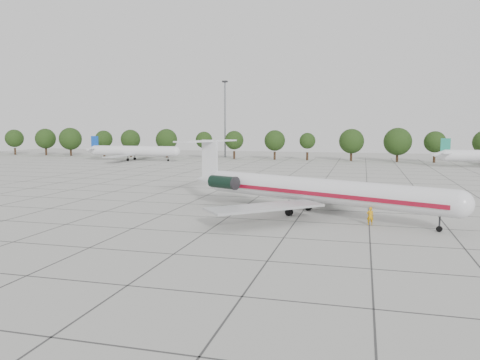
% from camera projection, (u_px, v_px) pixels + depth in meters
% --- Properties ---
extents(ground, '(260.00, 260.00, 0.00)m').
position_uv_depth(ground, '(244.00, 206.00, 62.24)').
color(ground, '#AEAEA7').
rests_on(ground, ground).
extents(apron_joints, '(170.00, 170.00, 0.02)m').
position_uv_depth(apron_joints, '(267.00, 191.00, 76.64)').
color(apron_joints, '#383838').
rests_on(apron_joints, ground).
extents(main_airliner, '(35.55, 26.70, 8.70)m').
position_uv_depth(main_airliner, '(303.00, 189.00, 56.90)').
color(main_airliner, silver).
rests_on(main_airliner, ground).
extents(ground_crew, '(0.78, 0.56, 2.00)m').
position_uv_depth(ground_crew, '(370.00, 216.00, 50.46)').
color(ground_crew, orange).
rests_on(ground_crew, ground).
extents(bg_airliner_b, '(28.24, 27.20, 7.40)m').
position_uv_depth(bg_airliner_b, '(133.00, 151.00, 142.78)').
color(bg_airliner_b, silver).
rests_on(bg_airliner_b, ground).
extents(tree_line, '(249.86, 8.44, 10.22)m').
position_uv_depth(tree_line, '(275.00, 141.00, 146.13)').
color(tree_line, '#332114').
rests_on(tree_line, ground).
extents(floodlight_mast, '(1.60, 1.60, 25.45)m').
position_uv_depth(floodlight_mast, '(225.00, 115.00, 156.52)').
color(floodlight_mast, slate).
rests_on(floodlight_mast, ground).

